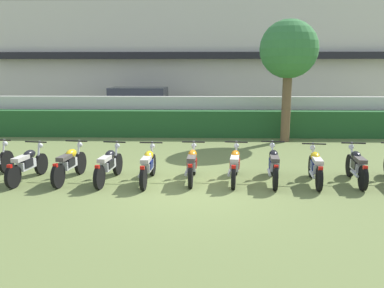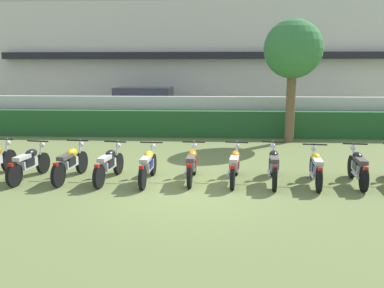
{
  "view_description": "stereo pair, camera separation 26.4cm",
  "coord_description": "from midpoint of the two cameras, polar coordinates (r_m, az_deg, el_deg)",
  "views": [
    {
      "loc": [
        0.28,
        -9.16,
        2.87
      ],
      "look_at": [
        0.0,
        0.84,
        0.92
      ],
      "focal_mm": 37.02,
      "sensor_mm": 36.0,
      "label": 1
    },
    {
      "loc": [
        0.54,
        -9.15,
        2.87
      ],
      "look_at": [
        0.0,
        0.84,
        0.92
      ],
      "focal_mm": 37.02,
      "sensor_mm": 36.0,
      "label": 2
    }
  ],
  "objects": [
    {
      "name": "building",
      "position": [
        24.69,
        2.19,
        12.03
      ],
      "size": [
        25.89,
        6.5,
        6.6
      ],
      "color": "beige",
      "rests_on": "ground"
    },
    {
      "name": "hedge_row",
      "position": [
        16.51,
        1.65,
        2.95
      ],
      "size": [
        19.68,
        0.7,
        1.09
      ],
      "primitive_type": "cube",
      "color": "#235628",
      "rests_on": "ground"
    },
    {
      "name": "motorcycle_in_row_6",
      "position": [
        10.07,
        6.92,
        -3.0
      ],
      "size": [
        0.6,
        1.91,
        0.94
      ],
      "rotation": [
        0.0,
        0.0,
        1.45
      ],
      "color": "black",
      "rests_on": "ground"
    },
    {
      "name": "tree_near_inspector",
      "position": [
        15.69,
        14.83,
        12.88
      ],
      "size": [
        2.2,
        2.2,
        4.64
      ],
      "color": "brown",
      "rests_on": "ground"
    },
    {
      "name": "motorcycle_in_row_8",
      "position": [
        10.24,
        18.13,
        -3.22
      ],
      "size": [
        0.6,
        1.8,
        0.95
      ],
      "rotation": [
        0.0,
        0.0,
        1.45
      ],
      "color": "black",
      "rests_on": "ground"
    },
    {
      "name": "motorcycle_in_row_1",
      "position": [
        10.96,
        -21.82,
        -2.57
      ],
      "size": [
        0.6,
        1.85,
        0.94
      ],
      "rotation": [
        0.0,
        0.0,
        1.44
      ],
      "color": "black",
      "rests_on": "ground"
    },
    {
      "name": "parked_car",
      "position": [
        19.72,
        -6.11,
        5.35
      ],
      "size": [
        4.58,
        2.25,
        1.89
      ],
      "rotation": [
        0.0,
        0.0,
        -0.05
      ],
      "color": "black",
      "rests_on": "ground"
    },
    {
      "name": "motorcycle_in_row_2",
      "position": [
        10.61,
        -16.46,
        -2.6
      ],
      "size": [
        0.6,
        1.91,
        0.96
      ],
      "rotation": [
        0.0,
        0.0,
        1.46
      ],
      "color": "black",
      "rests_on": "ground"
    },
    {
      "name": "motorcycle_in_row_9",
      "position": [
        10.64,
        23.44,
        -3.05
      ],
      "size": [
        0.6,
        1.82,
        0.96
      ],
      "rotation": [
        0.0,
        0.0,
        1.46
      ],
      "color": "black",
      "rests_on": "ground"
    },
    {
      "name": "motorcycle_in_row_4",
      "position": [
        10.03,
        -5.64,
        -3.03
      ],
      "size": [
        0.6,
        1.9,
        0.94
      ],
      "rotation": [
        0.0,
        0.0,
        1.53
      ],
      "color": "black",
      "rests_on": "ground"
    },
    {
      "name": "motorcycle_in_row_7",
      "position": [
        10.13,
        12.4,
        -3.01
      ],
      "size": [
        0.6,
        1.97,
        0.97
      ],
      "rotation": [
        0.0,
        0.0,
        1.47
      ],
      "color": "black",
      "rests_on": "ground"
    },
    {
      "name": "motorcycle_in_row_3",
      "position": [
        10.26,
        -11.18,
        -2.85
      ],
      "size": [
        0.6,
        1.89,
        0.95
      ],
      "rotation": [
        0.0,
        0.0,
        1.45
      ],
      "color": "black",
      "rests_on": "ground"
    },
    {
      "name": "compound_wall",
      "position": [
        17.17,
        1.71,
        4.16
      ],
      "size": [
        24.6,
        0.3,
        1.63
      ],
      "primitive_type": "cube",
      "color": "silver",
      "rests_on": "ground"
    },
    {
      "name": "motorcycle_in_row_5",
      "position": [
        10.07,
        0.74,
        -2.91
      ],
      "size": [
        0.6,
        1.8,
        0.95
      ],
      "rotation": [
        0.0,
        0.0,
        1.53
      ],
      "color": "black",
      "rests_on": "ground"
    },
    {
      "name": "ground",
      "position": [
        9.6,
        0.52,
        -6.34
      ],
      "size": [
        60.0,
        60.0,
        0.0
      ],
      "primitive_type": "plane",
      "color": "olive"
    }
  ]
}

